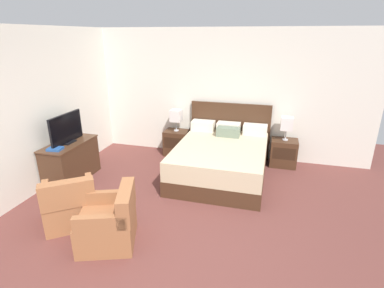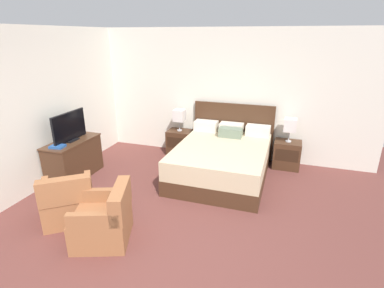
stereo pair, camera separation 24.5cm
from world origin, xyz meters
TOP-DOWN VIEW (x-y plane):
  - ground_plane at (0.00, 0.00)m, footprint 10.01×10.01m
  - wall_back at (0.00, 3.37)m, footprint 6.34×0.06m
  - wall_left at (-2.60, 1.37)m, footprint 0.06×5.14m
  - bed at (0.33, 2.30)m, footprint 1.69×2.11m
  - nightstand_left at (-0.82, 3.07)m, footprint 0.52×0.41m
  - nightstand_right at (1.47, 3.07)m, footprint 0.52×0.41m
  - table_lamp_left at (-0.82, 3.07)m, footprint 0.23×0.23m
  - table_lamp_right at (1.47, 3.07)m, footprint 0.23×0.23m
  - dresser at (-2.29, 1.39)m, footprint 0.51×1.10m
  - tv at (-2.29, 1.39)m, footprint 0.18×0.82m
  - book_red_cover at (-2.28, 1.03)m, footprint 0.25×0.21m
  - armchair_by_window at (-1.45, 0.20)m, footprint 0.96×0.96m
  - armchair_companion at (-0.69, -0.03)m, footprint 0.88×0.88m

SIDE VIEW (x-z plane):
  - ground_plane at x=0.00m, z-range 0.00..0.00m
  - nightstand_left at x=-0.82m, z-range 0.00..0.55m
  - nightstand_right at x=1.47m, z-range 0.00..0.55m
  - armchair_by_window at x=-1.45m, z-range -0.10..0.66m
  - armchair_companion at x=-0.69m, z-range -0.10..0.66m
  - bed at x=0.33m, z-range -0.26..0.93m
  - dresser at x=-2.29m, z-range 0.01..0.73m
  - book_red_cover at x=-2.28m, z-range 0.72..0.76m
  - table_lamp_left at x=-0.82m, z-range 0.65..1.12m
  - table_lamp_right at x=1.47m, z-range 0.65..1.12m
  - tv at x=-2.29m, z-range 0.71..1.24m
  - wall_back at x=0.00m, z-range 0.00..2.68m
  - wall_left at x=-2.60m, z-range 0.00..2.68m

